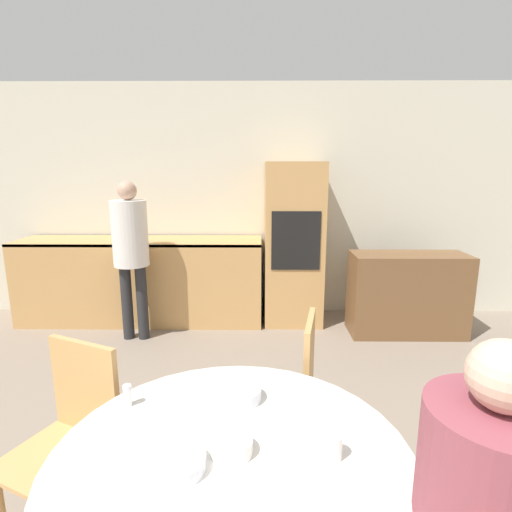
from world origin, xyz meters
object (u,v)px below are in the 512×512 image
oven_unit (294,244)px  person_standing (131,244)px  dining_table (233,509)px  cup (333,446)px  bowl_far (177,463)px  bowl_centre (232,446)px  chair_far_left (72,433)px  sideboard (407,294)px  bowl_near (240,394)px  chair_far_right (291,387)px

oven_unit → person_standing: size_ratio=1.12×
dining_table → cup: bearing=-3.1°
bowl_far → bowl_centre: bearing=24.7°
dining_table → bowl_far: bowl_far is taller
chair_far_left → bowl_centre: (0.74, -0.42, 0.26)m
oven_unit → sideboard: (1.14, -0.36, -0.45)m
cup → bowl_far: cup is taller
dining_table → bowl_near: 0.39m
cup → dining_table: bearing=176.9°
oven_unit → cup: oven_unit is taller
sideboard → dining_table: (-1.60, -2.78, 0.12)m
chair_far_left → person_standing: bearing=124.3°
cup → chair_far_left: bearing=157.5°
bowl_centre → oven_unit: bearing=81.7°
oven_unit → cup: size_ratio=21.02×
person_standing → bowl_far: 2.88m
dining_table → chair_far_left: chair_far_left is taller
dining_table → cup: (0.32, -0.02, 0.26)m
person_standing → bowl_centre: person_standing is taller
sideboard → chair_far_right: bearing=-124.4°
oven_unit → bowl_far: (-0.62, -3.21, -0.09)m
cup → bowl_centre: bearing=176.7°
bowl_near → oven_unit: bearing=81.1°
chair_far_left → cup: 1.19m
chair_far_left → bowl_far: chair_far_left is taller
cup → bowl_far: bearing=-173.3°
cup → sideboard: bearing=65.5°
sideboard → chair_far_left: chair_far_left is taller
sideboard → bowl_near: bearing=-122.7°
dining_table → person_standing: bearing=113.7°
bowl_far → dining_table: bearing=24.3°
sideboard → chair_far_right: chair_far_right is taller
oven_unit → dining_table: 3.19m
sideboard → bowl_centre: size_ratio=8.29×
sideboard → chair_far_left: bearing=-134.8°
person_standing → bowl_centre: 2.87m
person_standing → bowl_centre: size_ratio=11.26×
cup → bowl_far: 0.49m
chair_far_right → bowl_centre: (-0.26, -0.82, 0.26)m
chair_far_left → dining_table: bearing=-5.9°
person_standing → oven_unit: bearing=17.8°
chair_far_left → oven_unit: bearing=89.9°
dining_table → person_standing: person_standing is taller
oven_unit → person_standing: 1.69m
bowl_far → chair_far_left: bearing=139.3°
oven_unit → bowl_far: oven_unit is taller
sideboard → chair_far_left: size_ratio=1.26×
chair_far_left → bowl_far: bearing=-16.9°
chair_far_left → chair_far_right: (1.00, 0.39, 0.00)m
bowl_near → cup: bearing=-46.6°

